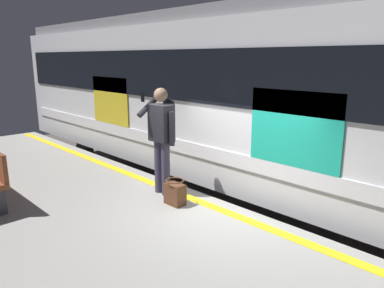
{
  "coord_description": "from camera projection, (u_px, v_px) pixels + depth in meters",
  "views": [
    {
      "loc": [
        -3.38,
        4.09,
        3.21
      ],
      "look_at": [
        0.53,
        0.3,
        1.91
      ],
      "focal_mm": 34.03,
      "sensor_mm": 36.0,
      "label": 1
    }
  ],
  "objects": [
    {
      "name": "ground_plane",
      "position": [
        228.0,
        261.0,
        5.87
      ],
      "size": [
        23.67,
        23.67,
        0.0
      ],
      "primitive_type": "plane",
      "color": "#4C4742"
    },
    {
      "name": "platform",
      "position": [
        131.0,
        282.0,
        4.49
      ],
      "size": [
        15.39,
        3.73,
        1.01
      ],
      "primitive_type": "cube",
      "color": "gray",
      "rests_on": "ground"
    },
    {
      "name": "safety_line",
      "position": [
        216.0,
        208.0,
        5.43
      ],
      "size": [
        15.08,
        0.16,
        0.01
      ],
      "primitive_type": "cube",
      "color": "yellow",
      "rests_on": "platform"
    },
    {
      "name": "track_rail_near",
      "position": [
        270.0,
        233.0,
        6.65
      ],
      "size": [
        20.01,
        0.08,
        0.16
      ],
      "primitive_type": "cube",
      "color": "slate",
      "rests_on": "ground"
    },
    {
      "name": "track_rail_far",
      "position": [
        309.0,
        211.0,
        7.62
      ],
      "size": [
        20.01,
        0.08,
        0.16
      ],
      "primitive_type": "cube",
      "color": "slate",
      "rests_on": "ground"
    },
    {
      "name": "train_carriage",
      "position": [
        234.0,
        92.0,
        7.62
      ],
      "size": [
        13.37,
        3.11,
        3.92
      ],
      "color": "silver",
      "rests_on": "ground"
    },
    {
      "name": "passenger",
      "position": [
        162.0,
        132.0,
        5.82
      ],
      "size": [
        0.57,
        0.55,
        1.74
      ],
      "color": "#383347",
      "rests_on": "platform"
    },
    {
      "name": "handbag",
      "position": [
        175.0,
        193.0,
        5.55
      ],
      "size": [
        0.31,
        0.29,
        0.39
      ],
      "color": "#59331E",
      "rests_on": "platform"
    }
  ]
}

